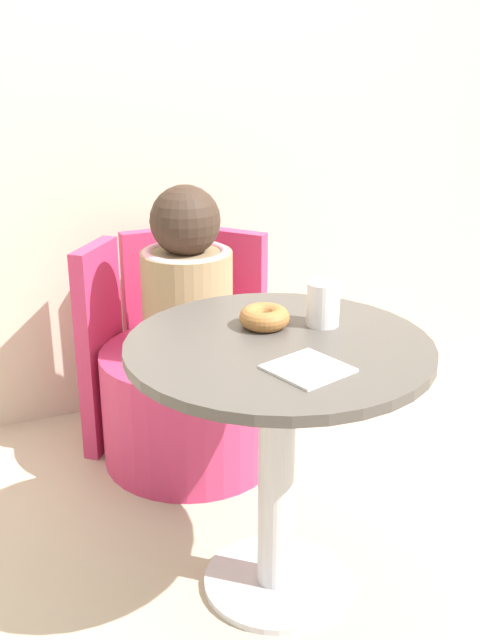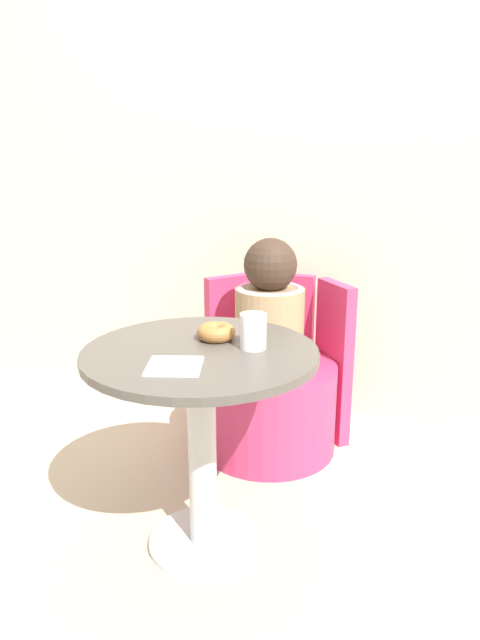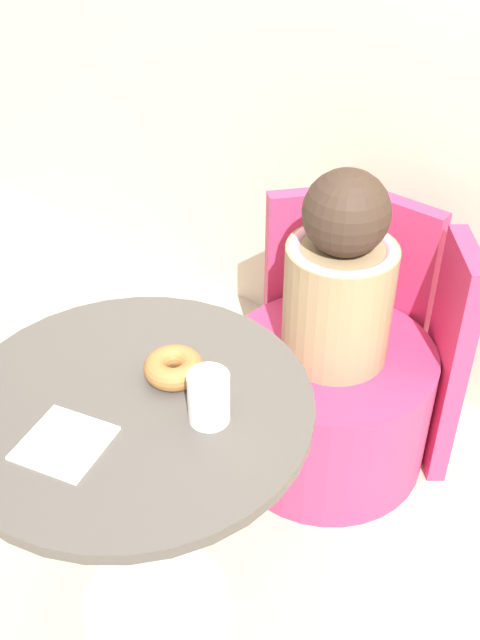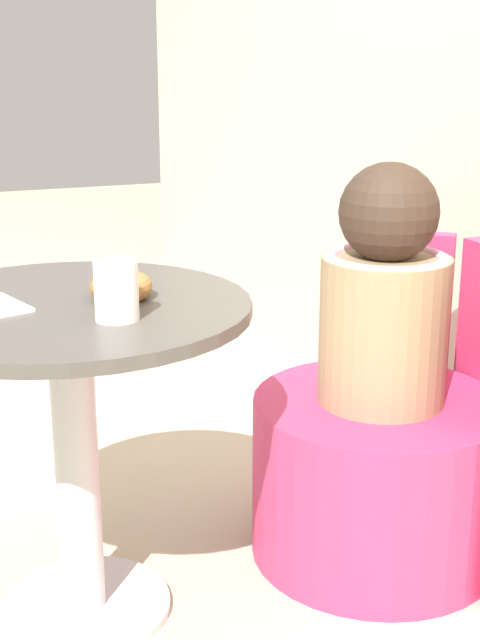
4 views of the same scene
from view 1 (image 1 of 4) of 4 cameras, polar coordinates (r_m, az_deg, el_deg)
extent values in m
plane|color=#B7A88E|center=(2.02, 2.49, -19.02)|extent=(12.00, 12.00, 0.00)
cube|color=beige|center=(2.62, -8.59, 18.49)|extent=(6.00, 0.06, 2.40)
cylinder|color=silver|center=(2.00, 2.62, -19.27)|extent=(0.35, 0.35, 0.02)
cylinder|color=silver|center=(1.81, 2.78, -11.53)|extent=(0.09, 0.09, 0.62)
cylinder|color=#4C4742|center=(1.66, 2.97, -2.12)|extent=(0.69, 0.69, 0.02)
cylinder|color=#C63360|center=(2.43, -3.83, -6.43)|extent=(0.56, 0.56, 0.37)
cube|color=#C63360|center=(2.63, -6.20, -0.51)|extent=(0.24, 0.05, 0.69)
cube|color=#C63360|center=(2.61, -0.56, -0.56)|extent=(0.19, 0.21, 0.69)
cube|color=#C63360|center=(2.47, -10.59, -2.14)|extent=(0.19, 0.21, 0.69)
cylinder|color=#937A56|center=(2.29, -4.03, 1.33)|extent=(0.28, 0.28, 0.32)
torus|color=pink|center=(2.24, -4.13, 4.97)|extent=(0.27, 0.27, 0.04)
sphere|color=#38281E|center=(2.22, -4.20, 7.57)|extent=(0.21, 0.21, 0.21)
torus|color=#9E6633|center=(1.74, 1.87, 0.21)|extent=(0.12, 0.12, 0.05)
cylinder|color=white|center=(1.75, 6.35, 1.24)|extent=(0.08, 0.08, 0.10)
cube|color=white|center=(1.53, 5.21, -3.71)|extent=(0.18, 0.18, 0.01)
camera|label=2|loc=(1.30, 69.78, 3.30)|focal=32.00mm
camera|label=3|loc=(1.70, 46.58, 26.32)|focal=42.00mm
camera|label=4|loc=(2.53, 42.49, 11.24)|focal=50.00mm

